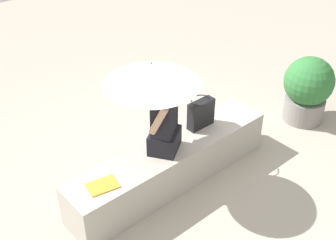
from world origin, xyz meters
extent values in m
plane|color=#9E9384|center=(0.00, 0.00, 0.00)|extent=(14.00, 14.00, 0.00)
cube|color=#A8A093|center=(0.00, 0.00, 0.24)|extent=(2.45, 0.48, 0.48)
cube|color=black|center=(-0.08, 0.02, 0.59)|extent=(0.44, 0.42, 0.22)
cube|color=black|center=(-0.08, 0.02, 0.94)|extent=(0.38, 0.34, 0.48)
sphere|color=tan|center=(-0.08, 0.02, 1.28)|extent=(0.20, 0.20, 0.20)
cylinder|color=tan|center=(-0.24, -0.09, 0.97)|extent=(0.17, 0.20, 0.32)
cylinder|color=tan|center=(0.09, 0.13, 0.97)|extent=(0.17, 0.20, 0.32)
cylinder|color=#B7B7BC|center=(-0.18, 0.09, 0.98)|extent=(0.02, 0.02, 0.99)
cone|color=silver|center=(-0.18, 0.09, 1.37)|extent=(0.93, 0.93, 0.21)
sphere|color=#B7B7BC|center=(-0.18, 0.09, 1.49)|extent=(0.03, 0.03, 0.03)
cube|color=black|center=(0.50, 0.08, 0.64)|extent=(0.32, 0.11, 0.32)
torus|color=black|center=(0.50, 0.08, 0.82)|extent=(0.24, 0.24, 0.01)
cube|color=gold|center=(-0.88, -0.03, 0.49)|extent=(0.31, 0.25, 0.01)
cylinder|color=gray|center=(2.16, -0.20, 0.16)|extent=(0.53, 0.53, 0.32)
sphere|color=#2D6B33|center=(2.16, -0.20, 0.57)|extent=(0.64, 0.64, 0.64)
camera|label=1|loc=(-2.41, -2.73, 3.26)|focal=46.72mm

